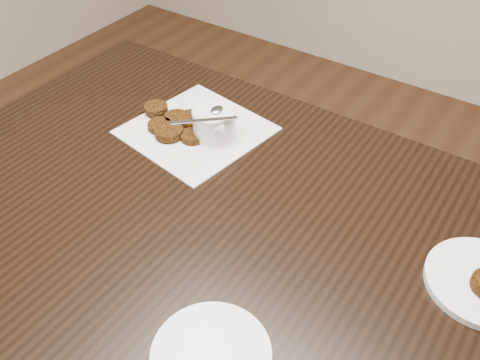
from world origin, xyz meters
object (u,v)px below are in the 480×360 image
sauce_ramekin (214,110)px  plate_empty (211,355)px  napkin (196,130)px  table (230,329)px

sauce_ramekin → plate_empty: size_ratio=0.74×
napkin → plate_empty: (0.37, -0.44, 0.00)m
napkin → plate_empty: bearing=-50.0°
napkin → sauce_ramekin: bearing=9.5°
table → plate_empty: (0.15, -0.25, 0.38)m
sauce_ramekin → table: bearing=-48.3°
plate_empty → napkin: bearing=130.0°
napkin → sauce_ramekin: size_ratio=2.12×
table → sauce_ramekin: bearing=131.7°
napkin → sauce_ramekin: sauce_ramekin is taller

